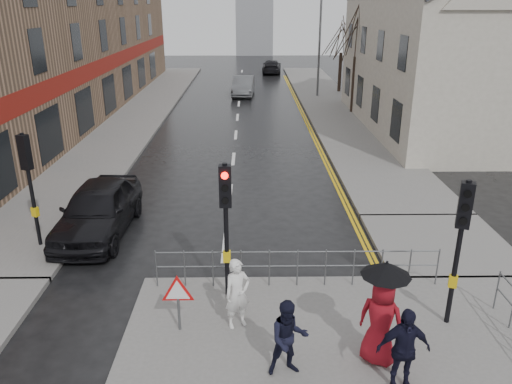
{
  "coord_description": "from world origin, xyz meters",
  "views": [
    {
      "loc": [
        0.76,
        -10.43,
        6.91
      ],
      "look_at": [
        0.94,
        2.94,
        1.79
      ],
      "focal_mm": 35.0,
      "sensor_mm": 36.0,
      "label": 1
    }
  ],
  "objects_px": {
    "pedestrian_with_umbrella": "(382,311)",
    "car_mid": "(243,86)",
    "pedestrian_d": "(403,350)",
    "pedestrian_a": "(237,294)",
    "car_parked": "(98,209)",
    "pedestrian_b": "(289,338)"
  },
  "relations": [
    {
      "from": "pedestrian_with_umbrella",
      "to": "car_mid",
      "type": "relative_size",
      "value": 0.5
    },
    {
      "from": "pedestrian_with_umbrella",
      "to": "pedestrian_d",
      "type": "height_order",
      "value": "pedestrian_with_umbrella"
    },
    {
      "from": "pedestrian_a",
      "to": "pedestrian_d",
      "type": "xyz_separation_m",
      "value": [
        3.06,
        -1.96,
        0.04
      ]
    },
    {
      "from": "pedestrian_with_umbrella",
      "to": "car_parked",
      "type": "relative_size",
      "value": 0.46
    },
    {
      "from": "pedestrian_b",
      "to": "car_parked",
      "type": "bearing_deg",
      "value": 121.34
    },
    {
      "from": "pedestrian_d",
      "to": "car_parked",
      "type": "xyz_separation_m",
      "value": [
        -7.54,
        7.06,
        -0.17
      ]
    },
    {
      "from": "car_mid",
      "to": "pedestrian_d",
      "type": "bearing_deg",
      "value": -80.28
    },
    {
      "from": "pedestrian_with_umbrella",
      "to": "car_parked",
      "type": "height_order",
      "value": "pedestrian_with_umbrella"
    },
    {
      "from": "pedestrian_d",
      "to": "car_parked",
      "type": "height_order",
      "value": "pedestrian_d"
    },
    {
      "from": "pedestrian_b",
      "to": "pedestrian_with_umbrella",
      "type": "distance_m",
      "value": 1.9
    },
    {
      "from": "pedestrian_d",
      "to": "pedestrian_b",
      "type": "bearing_deg",
      "value": 165.13
    },
    {
      "from": "pedestrian_a",
      "to": "pedestrian_d",
      "type": "relative_size",
      "value": 0.95
    },
    {
      "from": "car_parked",
      "to": "car_mid",
      "type": "height_order",
      "value": "car_parked"
    },
    {
      "from": "pedestrian_b",
      "to": "car_parked",
      "type": "xyz_separation_m",
      "value": [
        -5.48,
        6.62,
        -0.11
      ]
    },
    {
      "from": "pedestrian_b",
      "to": "pedestrian_d",
      "type": "bearing_deg",
      "value": -20.18
    },
    {
      "from": "pedestrian_with_umbrella",
      "to": "pedestrian_b",
      "type": "bearing_deg",
      "value": -170.13
    },
    {
      "from": "pedestrian_a",
      "to": "car_parked",
      "type": "distance_m",
      "value": 6.79
    },
    {
      "from": "pedestrian_a",
      "to": "car_mid",
      "type": "distance_m",
      "value": 29.99
    },
    {
      "from": "pedestrian_d",
      "to": "car_mid",
      "type": "distance_m",
      "value": 32.12
    },
    {
      "from": "car_parked",
      "to": "car_mid",
      "type": "xyz_separation_m",
      "value": [
        4.3,
        24.9,
        -0.09
      ]
    },
    {
      "from": "pedestrian_a",
      "to": "car_parked",
      "type": "bearing_deg",
      "value": 104.01
    },
    {
      "from": "pedestrian_a",
      "to": "car_parked",
      "type": "xyz_separation_m",
      "value": [
        -4.48,
        5.1,
        -0.13
      ]
    }
  ]
}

